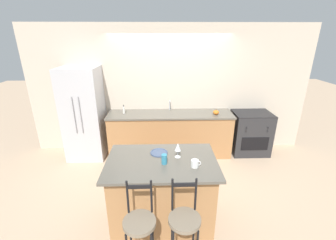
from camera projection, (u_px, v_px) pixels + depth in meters
The scene contains 15 objects.
ground_plane at pixel (171, 161), 4.67m from camera, with size 18.00×18.00×0.00m, color tan.
wall_back at pixel (170, 90), 4.85m from camera, with size 6.00×0.07×2.70m.
back_counter at pixel (170, 133), 4.86m from camera, with size 2.60×0.68×0.94m.
sink_faucet at pixel (170, 104), 4.83m from camera, with size 0.02×0.13×0.22m.
kitchen_island at pixel (162, 190), 3.07m from camera, with size 1.44×0.94×0.94m.
refrigerator at pixel (84, 114), 4.60m from camera, with size 0.75×0.71×1.90m.
oven_range at pixel (250, 133), 4.91m from camera, with size 0.79×0.63×0.93m.
bar_stool_near at pixel (140, 229), 2.37m from camera, with size 0.35×0.35×1.08m.
bar_stool_far at pixel (184, 227), 2.40m from camera, with size 0.35×0.35×1.08m.
dinner_plate at pixel (159, 153), 3.09m from camera, with size 0.24×0.24×0.02m.
wine_glass at pixel (178, 147), 2.94m from camera, with size 0.08×0.08×0.21m.
coffee_mug at pixel (195, 163), 2.76m from camera, with size 0.13×0.09×0.09m.
tumbler_cup at pixel (164, 159), 2.82m from camera, with size 0.07×0.07×0.13m.
pumpkin_decoration at pixel (216, 112), 4.59m from camera, with size 0.12×0.12×0.12m.
soap_bottle at pixel (124, 110), 4.65m from camera, with size 0.05×0.05×0.18m.
Camera 1 is at (-0.18, -4.05, 2.47)m, focal length 24.00 mm.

